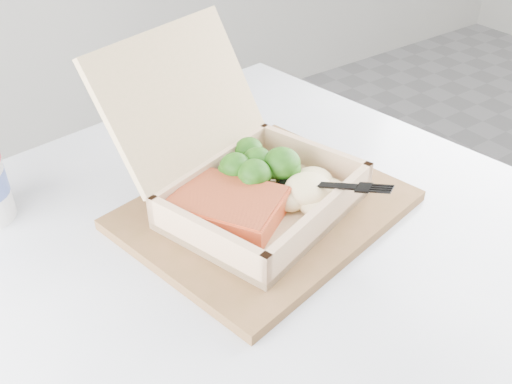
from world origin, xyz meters
TOP-DOWN VIEW (x-y plane):
  - cafe_table at (-0.71, 0.49)m, footprint 0.83×0.83m
  - serving_tray at (-0.67, 0.51)m, footprint 0.37×0.32m
  - takeout_container at (-0.69, 0.54)m, footprint 0.29×0.31m
  - salmon_fillet at (-0.73, 0.51)m, footprint 0.15×0.16m
  - broccoli_pile at (-0.66, 0.55)m, footprint 0.11×0.11m
  - mashed_potatoes at (-0.63, 0.47)m, footprint 0.10×0.08m
  - plastic_fork at (-0.64, 0.48)m, footprint 0.08×0.14m
  - receipt at (-0.69, 0.69)m, footprint 0.09×0.14m

SIDE VIEW (x-z plane):
  - cafe_table at x=-0.71m, z-range 0.17..0.88m
  - receipt at x=-0.69m, z-range 0.71..0.71m
  - serving_tray at x=-0.67m, z-range 0.71..0.72m
  - salmon_fillet at x=-0.73m, z-range 0.73..0.76m
  - mashed_potatoes at x=-0.63m, z-range 0.73..0.76m
  - broccoli_pile at x=-0.66m, z-range 0.73..0.77m
  - plastic_fork at x=-0.64m, z-range 0.75..0.77m
  - takeout_container at x=-0.69m, z-range 0.67..0.87m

